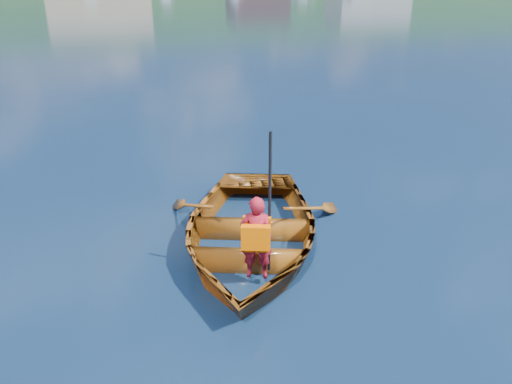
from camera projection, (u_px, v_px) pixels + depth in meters
name	position (u px, v px, depth m)	size (l,w,h in m)	color
ground	(268.00, 284.00, 6.14)	(600.00, 600.00, 0.00)	#10283E
rowboat	(249.00, 230.00, 6.90)	(3.84, 4.54, 0.80)	brown
child_paddler	(257.00, 237.00, 5.91)	(0.45, 0.42, 1.80)	#A61729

